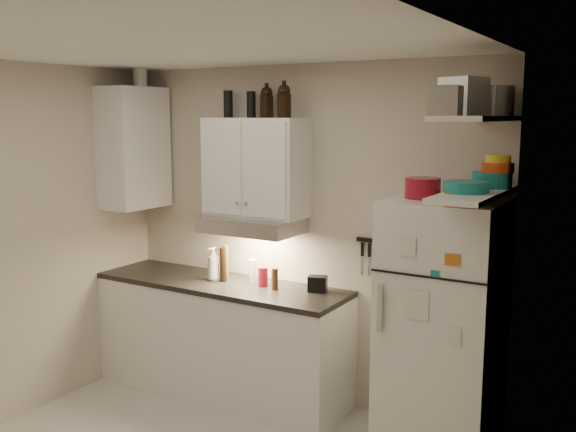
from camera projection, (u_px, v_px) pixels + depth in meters
The scene contains 34 objects.
ceiling at pixel (164, 43), 3.50m from camera, with size 3.20×3.00×0.02m, color white.
back_wall at pixel (301, 235), 4.98m from camera, with size 3.20×0.02×2.60m, color beige.
right_wall at pixel (444, 321), 2.88m from camera, with size 0.02×3.00×2.60m, color beige.
base_cabinet at pixel (222, 340), 5.13m from camera, with size 2.10×0.60×0.88m, color white.
countertop at pixel (221, 284), 5.06m from camera, with size 2.10×0.62×0.04m, color black.
upper_cabinet at pixel (256, 167), 4.90m from camera, with size 0.80×0.33×0.75m, color white.
side_cabinet at pixel (134, 148), 5.35m from camera, with size 0.33×0.55×1.00m, color white.
range_hood at pixel (251, 224), 4.92m from camera, with size 0.76×0.46×0.12m, color silver.
fridge at pixel (442, 331), 4.12m from camera, with size 0.70×0.68×1.70m, color white.
shelf_hi at pixel (477, 118), 3.69m from camera, with size 0.30×0.95×0.03m, color white.
shelf_lo at pixel (474, 194), 3.76m from camera, with size 0.30×0.95×0.03m, color white.
knife_strip at pixel (384, 242), 4.60m from camera, with size 0.42×0.02×0.03m, color black.
dutch_oven at pixel (423, 188), 4.03m from camera, with size 0.22×0.22×0.13m, color maroon.
book_stack at pixel (460, 198), 3.75m from camera, with size 0.19×0.24×0.08m, color #C56418.
spice_jar at pixel (449, 193), 3.90m from camera, with size 0.06×0.06×0.10m, color silver.
stock_pot at pixel (493, 101), 3.91m from camera, with size 0.25×0.25×0.18m, color silver.
tin_a at pixel (463, 97), 3.66m from camera, with size 0.22×0.20×0.22m, color #AAAAAD.
tin_b at pixel (446, 101), 3.40m from camera, with size 0.16×0.16×0.16m, color #AAAAAD.
bowl_teal at pixel (492, 180), 3.96m from camera, with size 0.24×0.24×0.10m, color #167D7B.
bowl_orange at pixel (498, 168), 3.92m from camera, with size 0.20×0.20×0.06m, color red.
bowl_yellow at pixel (498, 159), 3.91m from camera, with size 0.15×0.15×0.05m, color yellow.
plates at pixel (466, 187), 3.71m from camera, with size 0.26×0.26×0.06m, color #167D7B.
growler_a at pixel (267, 102), 4.83m from camera, with size 0.10×0.10×0.24m, color black, non-canonical shape.
growler_b at pixel (284, 101), 4.64m from camera, with size 0.10×0.10×0.25m, color black, non-canonical shape.
thermos_a at pixel (251, 105), 4.92m from camera, with size 0.07×0.07×0.20m, color black.
thermos_b at pixel (228, 104), 5.03m from camera, with size 0.07×0.07×0.21m, color black.
side_jar at pixel (140, 78), 5.28m from camera, with size 0.11×0.11×0.15m, color silver.
soap_bottle at pixel (214, 262), 5.08m from camera, with size 0.11×0.12×0.30m, color white.
pepper_mill at pixel (275, 279), 4.82m from camera, with size 0.05×0.05×0.16m, color brown.
oil_bottle at pixel (225, 261), 5.19m from camera, with size 0.05×0.05×0.27m, color #5A6519.
vinegar_bottle at pixel (223, 264), 5.05m from camera, with size 0.06×0.06×0.27m, color black.
clear_bottle at pixel (253, 271), 5.03m from camera, with size 0.06×0.06×0.18m, color silver.
red_jar at pixel (263, 277), 4.91m from camera, with size 0.08×0.08×0.15m, color maroon.
caddy at pixel (318, 284), 4.77m from camera, with size 0.14×0.10×0.12m, color black.
Camera 1 is at (2.44, -2.74, 2.21)m, focal length 40.00 mm.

